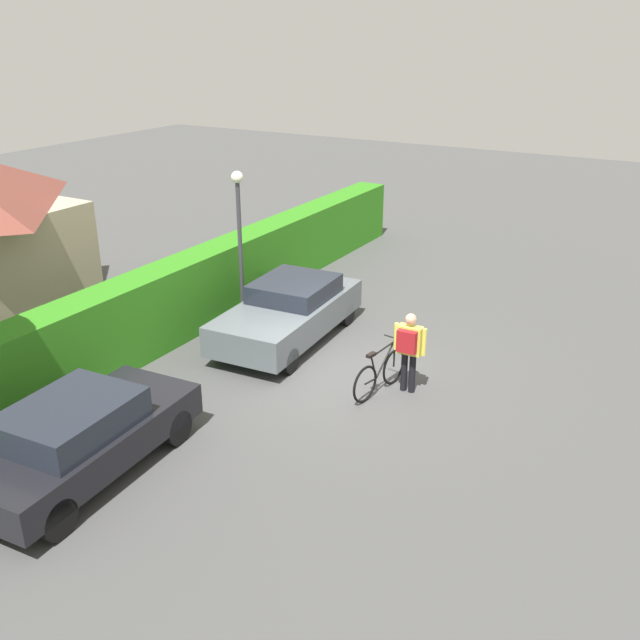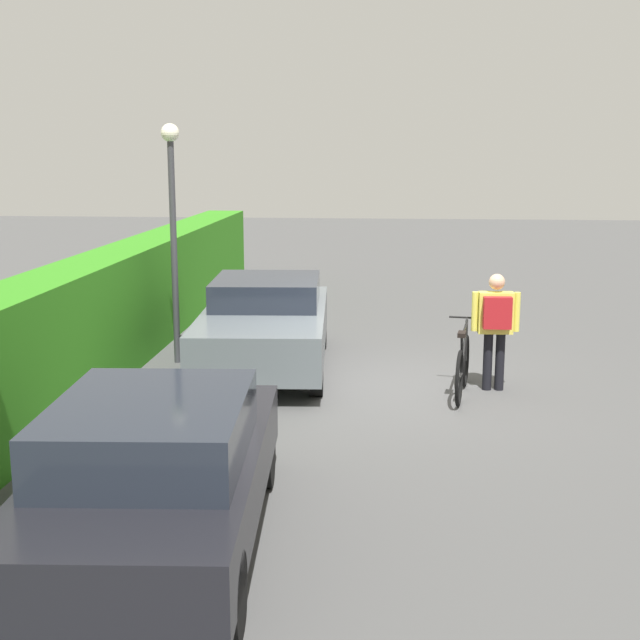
{
  "view_description": "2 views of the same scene",
  "coord_description": "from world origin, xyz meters",
  "px_view_note": "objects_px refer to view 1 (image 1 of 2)",
  "views": [
    {
      "loc": [
        -11.7,
        -6.28,
        6.73
      ],
      "look_at": [
        -0.56,
        0.15,
        1.38
      ],
      "focal_mm": 39.72,
      "sensor_mm": 36.0,
      "label": 1
    },
    {
      "loc": [
        -11.89,
        -0.1,
        3.36
      ],
      "look_at": [
        -1.26,
        0.81,
        1.22
      ],
      "focal_mm": 48.13,
      "sensor_mm": 36.0,
      "label": 2
    }
  ],
  "objects_px": {
    "bicycle": "(380,374)",
    "person_rider": "(409,345)",
    "street_lamp": "(239,226)",
    "parked_car_near": "(80,436)",
    "parked_car_far": "(289,311)"
  },
  "relations": [
    {
      "from": "bicycle",
      "to": "street_lamp",
      "type": "height_order",
      "value": "street_lamp"
    },
    {
      "from": "parked_car_near",
      "to": "person_rider",
      "type": "xyz_separation_m",
      "value": [
        5.22,
        -3.38,
        0.29
      ]
    },
    {
      "from": "parked_car_near",
      "to": "parked_car_far",
      "type": "xyz_separation_m",
      "value": [
        6.21,
        0.01,
        -0.01
      ]
    },
    {
      "from": "bicycle",
      "to": "person_rider",
      "type": "xyz_separation_m",
      "value": [
        0.3,
        -0.46,
        0.59
      ]
    },
    {
      "from": "bicycle",
      "to": "street_lamp",
      "type": "relative_size",
      "value": 0.46
    },
    {
      "from": "parked_car_far",
      "to": "bicycle",
      "type": "distance_m",
      "value": 3.22
    },
    {
      "from": "parked_car_near",
      "to": "bicycle",
      "type": "distance_m",
      "value": 5.73
    },
    {
      "from": "parked_car_near",
      "to": "street_lamp",
      "type": "bearing_deg",
      "value": 12.86
    },
    {
      "from": "person_rider",
      "to": "street_lamp",
      "type": "bearing_deg",
      "value": 76.06
    },
    {
      "from": "parked_car_near",
      "to": "person_rider",
      "type": "relative_size",
      "value": 2.51
    },
    {
      "from": "street_lamp",
      "to": "bicycle",
      "type": "bearing_deg",
      "value": -108.94
    },
    {
      "from": "bicycle",
      "to": "person_rider",
      "type": "height_order",
      "value": "person_rider"
    },
    {
      "from": "bicycle",
      "to": "parked_car_near",
      "type": "bearing_deg",
      "value": 149.24
    },
    {
      "from": "parked_car_far",
      "to": "street_lamp",
      "type": "xyz_separation_m",
      "value": [
        0.21,
        1.46,
        1.75
      ]
    },
    {
      "from": "person_rider",
      "to": "street_lamp",
      "type": "distance_m",
      "value": 5.2
    }
  ]
}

